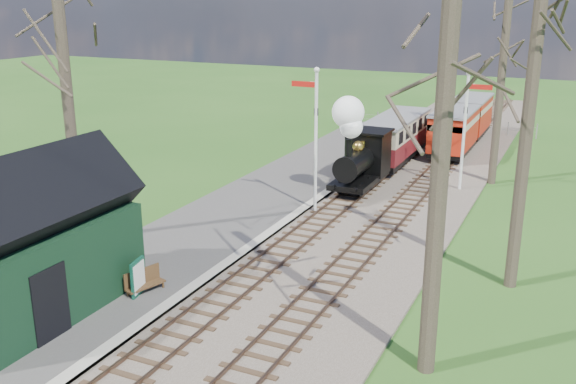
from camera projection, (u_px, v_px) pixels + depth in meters
name	position (u px, v px, depth m)	size (l,w,h in m)	color
distant_hills	(494.00, 226.00, 73.38)	(114.40, 48.00, 22.02)	#385B23
ballast_bed	(398.00, 182.00, 31.97)	(8.00, 60.00, 0.10)	brown
track_near	(373.00, 178.00, 32.48)	(1.60, 60.00, 0.15)	brown
track_far	(424.00, 185.00, 31.42)	(1.60, 60.00, 0.15)	brown
platform	(235.00, 216.00, 26.97)	(5.00, 44.00, 0.20)	#474442
coping_strip	(285.00, 223.00, 26.03)	(0.40, 44.00, 0.21)	#B2AD9E
station_shed	(32.00, 244.00, 17.99)	(3.25, 6.30, 4.78)	black
semaphore_near	(314.00, 130.00, 26.56)	(1.22, 0.24, 6.22)	silver
semaphore_far	(466.00, 122.00, 29.76)	(1.22, 0.24, 5.72)	silver
bare_trees	(304.00, 120.00, 20.14)	(15.51, 22.39, 12.00)	#382D23
fence_line	(440.00, 123.00, 44.35)	(12.60, 0.08, 1.00)	slate
locomotive	(359.00, 149.00, 29.87)	(1.84, 4.29, 4.60)	black
coach	(395.00, 137.00, 35.29)	(2.14, 7.35, 2.26)	black
red_carriage_a	(454.00, 131.00, 36.81)	(2.09, 5.17, 2.20)	black
red_carriage_b	(471.00, 116.00, 41.57)	(2.09, 5.17, 2.20)	black
sign_board	(138.00, 277.00, 19.46)	(0.23, 0.78, 1.14)	#0E4431
bench	(144.00, 281.00, 19.74)	(0.74, 1.33, 0.73)	#49311A
person	(60.00, 304.00, 17.69)	(0.44, 0.29, 1.20)	#19202D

